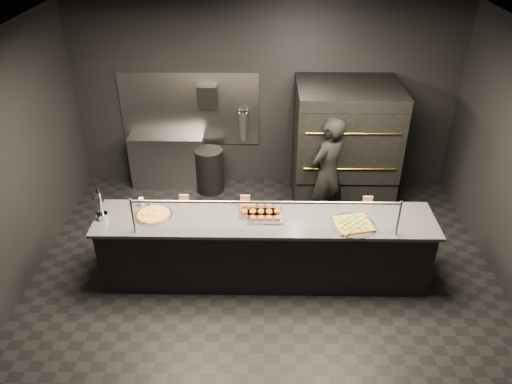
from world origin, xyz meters
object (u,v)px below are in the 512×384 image
slider_tray_b (265,215)px  beer_tap (101,209)px  service_counter (265,248)px  fire_extinguisher (243,126)px  round_pizza (154,215)px  square_pizza (353,224)px  worker (328,173)px  trash_bin (210,171)px  pizza_oven (344,145)px  prep_shelf (168,161)px  slider_tray_a (257,209)px  towel_dispenser (207,96)px

slider_tray_b → beer_tap: bearing=-178.3°
service_counter → fire_extinguisher: service_counter is taller
round_pizza → square_pizza: bearing=-4.0°
fire_extinguisher → worker: bearing=-43.1°
fire_extinguisher → trash_bin: fire_extinguisher is taller
pizza_oven → prep_shelf: 2.88m
round_pizza → pizza_oven: bearing=36.2°
service_counter → square_pizza: 1.15m
prep_shelf → slider_tray_a: slider_tray_a is taller
slider_tray_a → towel_dispenser: bearing=109.6°
round_pizza → slider_tray_b: slider_tray_b is taller
slider_tray_b → trash_bin: 2.38m
pizza_oven → round_pizza: size_ratio=4.16×
towel_dispenser → round_pizza: towel_dispenser is taller
service_counter → round_pizza: size_ratio=8.92×
towel_dispenser → slider_tray_b: (0.90, -2.37, -0.60)m
towel_dispenser → slider_tray_a: size_ratio=0.71×
slider_tray_a → pizza_oven: bearing=53.4°
towel_dispenser → slider_tray_a: towel_dispenser is taller
square_pizza → trash_bin: square_pizza is taller
service_counter → slider_tray_b: (-0.00, 0.02, 0.48)m
trash_bin → service_counter: bearing=-67.3°
prep_shelf → slider_tray_a: (1.50, -2.17, 0.50)m
round_pizza → trash_bin: size_ratio=0.62×
slider_tray_b → fire_extinguisher: bearing=98.4°
slider_tray_b → square_pizza: (1.03, -0.16, -0.01)m
beer_tap → worker: 3.12m
pizza_oven → trash_bin: size_ratio=2.58×
slider_tray_a → slider_tray_b: size_ratio=1.10×
pizza_oven → slider_tray_a: pizza_oven is taller
service_counter → trash_bin: (-0.90, 2.15, -0.09)m
towel_dispenser → square_pizza: size_ratio=0.66×
slider_tray_b → service_counter: bearing=-89.4°
slider_tray_a → square_pizza: slider_tray_a is taller
fire_extinguisher → beer_tap: bearing=-123.3°
square_pizza → round_pizza: bearing=176.0°
worker → slider_tray_b: bearing=13.3°
worker → service_counter: bearing=13.8°
square_pizza → worker: bearing=96.0°
trash_bin → worker: size_ratio=0.43×
trash_bin → round_pizza: bearing=-102.0°
towel_dispenser → trash_bin: (0.00, -0.24, -1.18)m
slider_tray_a → worker: size_ratio=0.29×
prep_shelf → slider_tray_a: 2.68m
pizza_oven → towel_dispenser: pizza_oven is taller
service_counter → worker: worker is taller
fire_extinguisher → square_pizza: fire_extinguisher is taller
towel_dispenser → round_pizza: bearing=-100.8°
beer_tap → slider_tray_a: beer_tap is taller
pizza_oven → square_pizza: 2.04m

